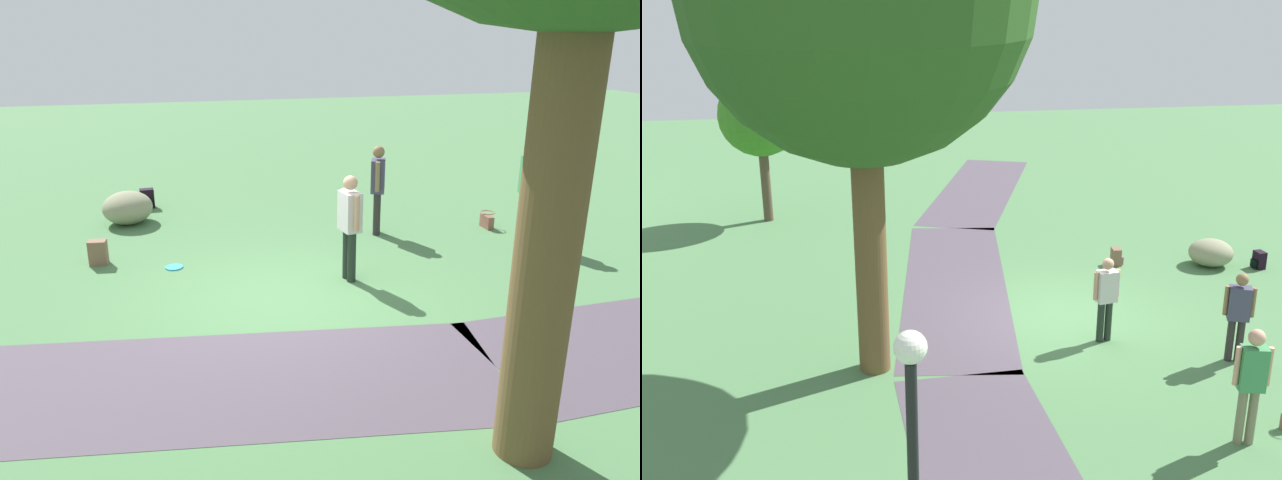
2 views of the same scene
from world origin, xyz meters
TOP-DOWN VIEW (x-y plane):
  - ground_plane at (0.00, 0.00)m, footprint 48.00×48.00m
  - footpath_segment_mid at (1.96, 1.79)m, footprint 8.22×3.23m
  - footpath_segment_far at (9.69, -0.10)m, footprint 8.27×4.77m
  - young_tree_near_path at (7.42, 6.16)m, footprint 2.19×2.19m
  - lawn_boulder at (2.25, -4.22)m, footprint 1.16×1.21m
  - woman_with_handbag at (-4.58, -1.42)m, footprint 0.31×0.51m
  - man_near_boulder at (-1.11, -0.51)m, footprint 0.30×0.51m
  - passerby_on_path at (-2.21, -2.48)m, footprint 0.35×0.49m
  - backpack_by_boulder at (1.91, -5.24)m, footprint 0.30×0.28m
  - spare_backpack_on_lawn at (2.62, -2.08)m, footprint 0.30×0.28m
  - frisbee_on_grass at (1.46, -1.62)m, footprint 0.28×0.28m

SIDE VIEW (x-z plane):
  - ground_plane at x=0.00m, z-range 0.00..0.00m
  - footpath_segment_mid at x=1.96m, z-range 0.00..0.01m
  - footpath_segment_far at x=9.69m, z-range 0.00..0.01m
  - frisbee_on_grass at x=1.46m, z-range 0.00..0.02m
  - backpack_by_boulder at x=1.91m, z-range -0.01..0.39m
  - spare_backpack_on_lawn at x=2.62m, z-range -0.01..0.39m
  - lawn_boulder at x=2.25m, z-range 0.00..0.62m
  - man_near_boulder at x=-1.11m, z-range 0.12..1.73m
  - passerby_on_path at x=-2.21m, z-range 0.12..1.75m
  - woman_with_handbag at x=-4.58m, z-range 0.15..1.94m
  - young_tree_near_path at x=7.42m, z-range 0.88..4.87m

